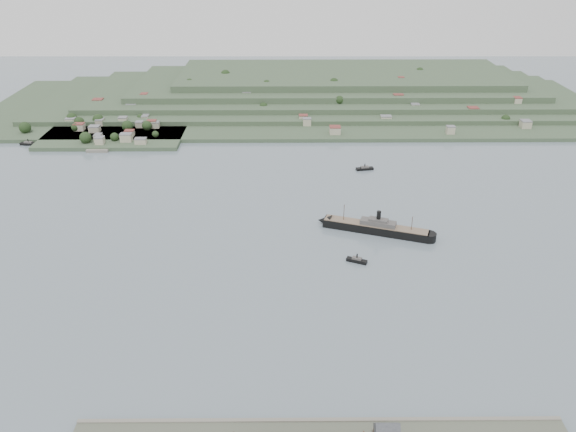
{
  "coord_description": "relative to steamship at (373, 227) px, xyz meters",
  "views": [
    {
      "loc": [
        -15.82,
        -333.58,
        200.53
      ],
      "look_at": [
        -13.11,
        30.0,
        14.97
      ],
      "focal_mm": 35.0,
      "sensor_mm": 36.0,
      "label": 1
    }
  ],
  "objects": [
    {
      "name": "ferry_east",
      "position": [
        9.97,
        121.35,
        -2.45
      ],
      "size": [
        16.94,
        7.35,
        6.15
      ],
      "color": "black",
      "rests_on": "ground"
    },
    {
      "name": "tugboat",
      "position": [
        -16.63,
        -42.59,
        -2.38
      ],
      "size": [
        14.44,
        9.06,
        6.35
      ],
      "color": "black",
      "rests_on": "ground"
    },
    {
      "name": "far_peninsula",
      "position": [
        -21.89,
        360.27,
        7.95
      ],
      "size": [
        760.0,
        309.0,
        30.0
      ],
      "color": "#354A31",
      "rests_on": "ground"
    },
    {
      "name": "ground",
      "position": [
        -49.8,
        -32.83,
        -3.93
      ],
      "size": [
        1400.0,
        1400.0,
        0.0
      ],
      "primitive_type": "plane",
      "color": "slate",
      "rests_on": "ground"
    },
    {
      "name": "ferry_west",
      "position": [
        -332.96,
        192.17,
        -2.34
      ],
      "size": [
        18.17,
        7.29,
        6.62
      ],
      "color": "black",
      "rests_on": "ground"
    },
    {
      "name": "steamship",
      "position": [
        0.0,
        0.0,
        0.0
      ],
      "size": [
        85.74,
        37.66,
        21.3
      ],
      "color": "black",
      "rests_on": "ground"
    }
  ]
}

